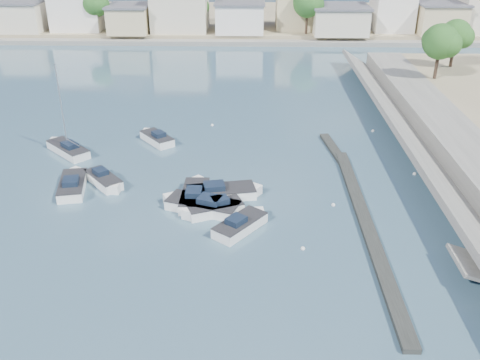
{
  "coord_description": "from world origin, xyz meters",
  "views": [
    {
      "loc": [
        -1.64,
        -24.38,
        20.98
      ],
      "look_at": [
        -2.55,
        14.7,
        1.4
      ],
      "focal_mm": 40.0,
      "sensor_mm": 36.0,
      "label": 1
    }
  ],
  "objects_px": {
    "motorboat_c": "(200,205)",
    "motorboat_g": "(105,181)",
    "motorboat_a": "(195,195)",
    "motorboat_h": "(225,193)",
    "motorboat_f": "(156,138)",
    "motorboat_e": "(73,184)",
    "motorboat_d": "(212,209)",
    "motorboat_b": "(242,224)",
    "sailboat": "(67,149)"
  },
  "relations": [
    {
      "from": "motorboat_b",
      "to": "motorboat_c",
      "type": "height_order",
      "value": "same"
    },
    {
      "from": "motorboat_d",
      "to": "motorboat_e",
      "type": "distance_m",
      "value": 12.74
    },
    {
      "from": "motorboat_e",
      "to": "motorboat_h",
      "type": "distance_m",
      "value": 13.02
    },
    {
      "from": "motorboat_g",
      "to": "motorboat_h",
      "type": "relative_size",
      "value": 0.68
    },
    {
      "from": "motorboat_f",
      "to": "motorboat_h",
      "type": "distance_m",
      "value": 13.91
    },
    {
      "from": "motorboat_c",
      "to": "motorboat_h",
      "type": "distance_m",
      "value": 2.87
    },
    {
      "from": "motorboat_a",
      "to": "motorboat_b",
      "type": "relative_size",
      "value": 1.24
    },
    {
      "from": "motorboat_d",
      "to": "motorboat_e",
      "type": "xyz_separation_m",
      "value": [
        -12.1,
        4.0,
        0.0
      ]
    },
    {
      "from": "motorboat_b",
      "to": "motorboat_f",
      "type": "relative_size",
      "value": 1.06
    },
    {
      "from": "motorboat_d",
      "to": "motorboat_f",
      "type": "relative_size",
      "value": 1.11
    },
    {
      "from": "motorboat_a",
      "to": "motorboat_e",
      "type": "relative_size",
      "value": 1.01
    },
    {
      "from": "motorboat_g",
      "to": "motorboat_h",
      "type": "height_order",
      "value": "same"
    },
    {
      "from": "motorboat_b",
      "to": "motorboat_g",
      "type": "distance_m",
      "value": 13.76
    },
    {
      "from": "motorboat_c",
      "to": "sailboat",
      "type": "bearing_deg",
      "value": 142.12
    },
    {
      "from": "motorboat_g",
      "to": "motorboat_c",
      "type": "bearing_deg",
      "value": -25.3
    },
    {
      "from": "motorboat_d",
      "to": "sailboat",
      "type": "bearing_deg",
      "value": 142.51
    },
    {
      "from": "motorboat_c",
      "to": "motorboat_g",
      "type": "relative_size",
      "value": 1.49
    },
    {
      "from": "motorboat_a",
      "to": "motorboat_h",
      "type": "height_order",
      "value": "same"
    },
    {
      "from": "motorboat_f",
      "to": "motorboat_a",
      "type": "bearing_deg",
      "value": -66.7
    },
    {
      "from": "motorboat_b",
      "to": "motorboat_f",
      "type": "xyz_separation_m",
      "value": [
        -9.13,
        16.62,
        0.0
      ]
    },
    {
      "from": "motorboat_e",
      "to": "motorboat_f",
      "type": "height_order",
      "value": "same"
    },
    {
      "from": "motorboat_c",
      "to": "motorboat_f",
      "type": "distance_m",
      "value": 14.96
    },
    {
      "from": "motorboat_c",
      "to": "motorboat_d",
      "type": "bearing_deg",
      "value": -31.8
    },
    {
      "from": "motorboat_c",
      "to": "sailboat",
      "type": "height_order",
      "value": "sailboat"
    },
    {
      "from": "motorboat_a",
      "to": "motorboat_h",
      "type": "xyz_separation_m",
      "value": [
        2.4,
        0.43,
        -0.0
      ]
    },
    {
      "from": "motorboat_a",
      "to": "motorboat_e",
      "type": "distance_m",
      "value": 10.69
    },
    {
      "from": "motorboat_h",
      "to": "motorboat_d",
      "type": "bearing_deg",
      "value": -107.2
    },
    {
      "from": "motorboat_g",
      "to": "motorboat_a",
      "type": "bearing_deg",
      "value": -15.99
    },
    {
      "from": "motorboat_a",
      "to": "motorboat_h",
      "type": "bearing_deg",
      "value": 10.05
    },
    {
      "from": "motorboat_d",
      "to": "motorboat_a",
      "type": "bearing_deg",
      "value": 123.01
    },
    {
      "from": "motorboat_c",
      "to": "motorboat_e",
      "type": "relative_size",
      "value": 1.12
    },
    {
      "from": "motorboat_d",
      "to": "sailboat",
      "type": "distance_m",
      "value": 18.88
    },
    {
      "from": "motorboat_a",
      "to": "motorboat_d",
      "type": "bearing_deg",
      "value": -56.99
    },
    {
      "from": "motorboat_e",
      "to": "sailboat",
      "type": "bearing_deg",
      "value": 111.06
    },
    {
      "from": "motorboat_b",
      "to": "motorboat_e",
      "type": "bearing_deg",
      "value": 156.9
    },
    {
      "from": "motorboat_d",
      "to": "motorboat_h",
      "type": "xyz_separation_m",
      "value": [
        0.86,
        2.79,
        0.0
      ]
    },
    {
      "from": "motorboat_h",
      "to": "motorboat_e",
      "type": "bearing_deg",
      "value": 174.67
    },
    {
      "from": "motorboat_a",
      "to": "motorboat_d",
      "type": "distance_m",
      "value": 2.82
    },
    {
      "from": "motorboat_c",
      "to": "motorboat_a",
      "type": "bearing_deg",
      "value": 106.83
    },
    {
      "from": "motorboat_h",
      "to": "sailboat",
      "type": "bearing_deg",
      "value": 151.23
    },
    {
      "from": "motorboat_c",
      "to": "motorboat_g",
      "type": "distance_m",
      "value": 9.44
    },
    {
      "from": "motorboat_c",
      "to": "motorboat_e",
      "type": "height_order",
      "value": "same"
    },
    {
      "from": "motorboat_c",
      "to": "motorboat_e",
      "type": "xyz_separation_m",
      "value": [
        -11.09,
        3.37,
        -0.0
      ]
    },
    {
      "from": "motorboat_c",
      "to": "motorboat_f",
      "type": "bearing_deg",
      "value": 112.52
    },
    {
      "from": "motorboat_g",
      "to": "motorboat_b",
      "type": "bearing_deg",
      "value": -29.81
    },
    {
      "from": "motorboat_e",
      "to": "motorboat_a",
      "type": "bearing_deg",
      "value": -8.8
    },
    {
      "from": "motorboat_a",
      "to": "sailboat",
      "type": "relative_size",
      "value": 0.64
    },
    {
      "from": "motorboat_b",
      "to": "sailboat",
      "type": "distance_m",
      "value": 22.11
    },
    {
      "from": "motorboat_e",
      "to": "motorboat_g",
      "type": "bearing_deg",
      "value": 14.48
    },
    {
      "from": "motorboat_a",
      "to": "motorboat_b",
      "type": "bearing_deg",
      "value": -49.14
    }
  ]
}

